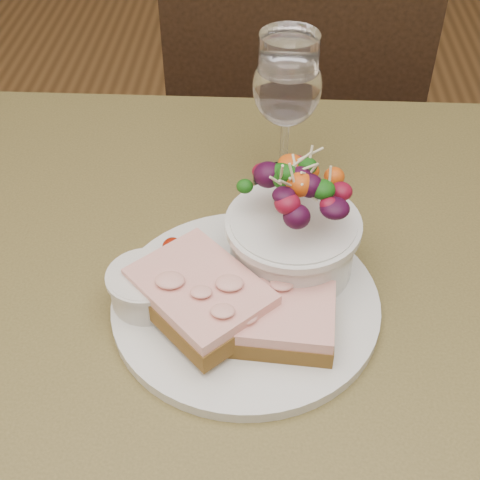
{
  "coord_description": "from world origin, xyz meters",
  "views": [
    {
      "loc": [
        0.01,
        -0.44,
        1.24
      ],
      "look_at": [
        -0.02,
        0.03,
        0.81
      ],
      "focal_mm": 50.0,
      "sensor_mm": 36.0,
      "label": 1
    }
  ],
  "objects_px": {
    "sandwich_back": "(200,295)",
    "ramekin": "(146,286)",
    "sandwich_front": "(276,318)",
    "cafe_table": "(253,370)",
    "wine_glass": "(287,91)",
    "chair_far": "(289,210)",
    "dinner_plate": "(246,303)",
    "salad_bowl": "(293,222)"
  },
  "relations": [
    {
      "from": "dinner_plate",
      "to": "wine_glass",
      "type": "relative_size",
      "value": 1.5
    },
    {
      "from": "chair_far",
      "to": "sandwich_back",
      "type": "distance_m",
      "value": 0.88
    },
    {
      "from": "cafe_table",
      "to": "sandwich_front",
      "type": "height_order",
      "value": "sandwich_front"
    },
    {
      "from": "cafe_table",
      "to": "sandwich_back",
      "type": "relative_size",
      "value": 5.18
    },
    {
      "from": "sandwich_front",
      "to": "cafe_table",
      "type": "bearing_deg",
      "value": 123.19
    },
    {
      "from": "cafe_table",
      "to": "wine_glass",
      "type": "relative_size",
      "value": 4.57
    },
    {
      "from": "chair_far",
      "to": "sandwich_front",
      "type": "distance_m",
      "value": 0.88
    },
    {
      "from": "dinner_plate",
      "to": "ramekin",
      "type": "xyz_separation_m",
      "value": [
        -0.1,
        -0.01,
        0.03
      ]
    },
    {
      "from": "sandwich_back",
      "to": "wine_glass",
      "type": "height_order",
      "value": "wine_glass"
    },
    {
      "from": "sandwich_back",
      "to": "sandwich_front",
      "type": "bearing_deg",
      "value": 33.52
    },
    {
      "from": "chair_far",
      "to": "wine_glass",
      "type": "xyz_separation_m",
      "value": [
        -0.03,
        -0.49,
        0.58
      ]
    },
    {
      "from": "cafe_table",
      "to": "dinner_plate",
      "type": "bearing_deg",
      "value": -179.62
    },
    {
      "from": "chair_far",
      "to": "salad_bowl",
      "type": "relative_size",
      "value": 7.09
    },
    {
      "from": "chair_far",
      "to": "sandwich_front",
      "type": "xyz_separation_m",
      "value": [
        -0.04,
        -0.74,
        0.48
      ]
    },
    {
      "from": "sandwich_front",
      "to": "sandwich_back",
      "type": "distance_m",
      "value": 0.07
    },
    {
      "from": "chair_far",
      "to": "salad_bowl",
      "type": "xyz_separation_m",
      "value": [
        -0.03,
        -0.65,
        0.53
      ]
    },
    {
      "from": "wine_glass",
      "to": "dinner_plate",
      "type": "bearing_deg",
      "value": -99.82
    },
    {
      "from": "chair_far",
      "to": "cafe_table",
      "type": "bearing_deg",
      "value": 89.51
    },
    {
      "from": "salad_bowl",
      "to": "cafe_table",
      "type": "bearing_deg",
      "value": -125.41
    },
    {
      "from": "sandwich_back",
      "to": "ramekin",
      "type": "height_order",
      "value": "sandwich_back"
    },
    {
      "from": "ramekin",
      "to": "sandwich_front",
      "type": "bearing_deg",
      "value": -13.57
    },
    {
      "from": "chair_far",
      "to": "dinner_plate",
      "type": "distance_m",
      "value": 0.84
    },
    {
      "from": "ramekin",
      "to": "chair_far",
      "type": "bearing_deg",
      "value": 76.8
    },
    {
      "from": "cafe_table",
      "to": "sandwich_back",
      "type": "height_order",
      "value": "sandwich_back"
    },
    {
      "from": "chair_far",
      "to": "sandwich_back",
      "type": "xyz_separation_m",
      "value": [
        -0.11,
        -0.72,
        0.49
      ]
    },
    {
      "from": "cafe_table",
      "to": "chair_far",
      "type": "height_order",
      "value": "chair_far"
    },
    {
      "from": "dinner_plate",
      "to": "wine_glass",
      "type": "distance_m",
      "value": 0.24
    },
    {
      "from": "sandwich_front",
      "to": "salad_bowl",
      "type": "xyz_separation_m",
      "value": [
        0.02,
        0.09,
        0.04
      ]
    },
    {
      "from": "chair_far",
      "to": "salad_bowl",
      "type": "distance_m",
      "value": 0.84
    },
    {
      "from": "chair_far",
      "to": "ramekin",
      "type": "bearing_deg",
      "value": 81.3
    },
    {
      "from": "salad_bowl",
      "to": "sandwich_front",
      "type": "bearing_deg",
      "value": -100.01
    },
    {
      "from": "sandwich_back",
      "to": "salad_bowl",
      "type": "distance_m",
      "value": 0.12
    },
    {
      "from": "cafe_table",
      "to": "ramekin",
      "type": "distance_m",
      "value": 0.17
    },
    {
      "from": "chair_far",
      "to": "sandwich_back",
      "type": "bearing_deg",
      "value": 85.67
    },
    {
      "from": "dinner_plate",
      "to": "sandwich_front",
      "type": "xyz_separation_m",
      "value": [
        0.03,
        -0.04,
        0.02
      ]
    },
    {
      "from": "cafe_table",
      "to": "ramekin",
      "type": "bearing_deg",
      "value": -176.68
    },
    {
      "from": "cafe_table",
      "to": "salad_bowl",
      "type": "relative_size",
      "value": 6.3
    },
    {
      "from": "sandwich_back",
      "to": "wine_glass",
      "type": "bearing_deg",
      "value": 117.54
    },
    {
      "from": "ramekin",
      "to": "salad_bowl",
      "type": "relative_size",
      "value": 0.54
    },
    {
      "from": "sandwich_back",
      "to": "cafe_table",
      "type": "bearing_deg",
      "value": 67.86
    },
    {
      "from": "chair_far",
      "to": "dinner_plate",
      "type": "bearing_deg",
      "value": 88.78
    },
    {
      "from": "chair_far",
      "to": "salad_bowl",
      "type": "height_order",
      "value": "chair_far"
    }
  ]
}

